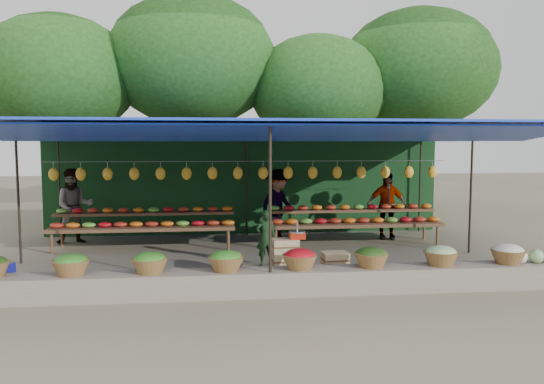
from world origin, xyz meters
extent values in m
plane|color=#635D49|center=(0.00, 0.00, 0.00)|extent=(60.00, 60.00, 0.00)
cube|color=#70665A|center=(0.00, -2.75, 0.20)|extent=(10.60, 0.55, 0.40)
cylinder|color=black|center=(0.00, -2.90, 1.40)|extent=(0.05, 0.05, 2.80)
cylinder|color=black|center=(-4.80, 0.00, 1.40)|extent=(0.05, 0.05, 2.80)
cylinder|color=black|center=(4.80, 0.00, 1.40)|extent=(0.05, 0.05, 2.80)
cylinder|color=black|center=(-4.80, 2.90, 1.40)|extent=(0.05, 0.05, 2.80)
cylinder|color=black|center=(0.00, 2.90, 1.40)|extent=(0.05, 0.05, 2.80)
cylinder|color=black|center=(4.80, 2.90, 1.40)|extent=(0.05, 0.05, 2.80)
cube|color=blue|center=(0.00, 0.00, 2.80)|extent=(10.80, 6.60, 0.04)
cube|color=blue|center=(0.00, -2.00, 2.62)|extent=(10.80, 2.19, 0.26)
cube|color=blue|center=(0.00, 2.00, 2.62)|extent=(10.80, 2.19, 0.26)
cylinder|color=#A6A6AB|center=(0.00, 1.40, 2.02)|extent=(9.60, 0.01, 0.01)
ellipsoid|color=yellow|center=(-4.50, 1.40, 1.74)|extent=(0.23, 0.17, 0.30)
ellipsoid|color=yellow|center=(-3.90, 1.40, 1.74)|extent=(0.23, 0.17, 0.30)
ellipsoid|color=yellow|center=(-3.30, 1.40, 1.74)|extent=(0.23, 0.17, 0.30)
ellipsoid|color=yellow|center=(-2.70, 1.40, 1.74)|extent=(0.23, 0.17, 0.30)
ellipsoid|color=yellow|center=(-2.10, 1.40, 1.74)|extent=(0.23, 0.17, 0.30)
ellipsoid|color=yellow|center=(-1.50, 1.40, 1.74)|extent=(0.23, 0.17, 0.30)
ellipsoid|color=yellow|center=(-0.90, 1.40, 1.74)|extent=(0.23, 0.17, 0.30)
ellipsoid|color=yellow|center=(-0.30, 1.40, 1.74)|extent=(0.23, 0.17, 0.30)
ellipsoid|color=yellow|center=(0.30, 1.40, 1.74)|extent=(0.23, 0.17, 0.30)
ellipsoid|color=yellow|center=(0.90, 1.40, 1.74)|extent=(0.23, 0.17, 0.30)
ellipsoid|color=yellow|center=(1.50, 1.40, 1.74)|extent=(0.23, 0.17, 0.30)
ellipsoid|color=yellow|center=(2.10, 1.40, 1.74)|extent=(0.23, 0.17, 0.30)
ellipsoid|color=yellow|center=(2.70, 1.40, 1.74)|extent=(0.23, 0.17, 0.30)
ellipsoid|color=yellow|center=(3.30, 1.40, 1.74)|extent=(0.23, 0.17, 0.30)
ellipsoid|color=yellow|center=(3.90, 1.40, 1.74)|extent=(0.23, 0.17, 0.30)
ellipsoid|color=yellow|center=(4.50, 1.40, 1.74)|extent=(0.23, 0.17, 0.30)
ellipsoid|color=#337920|center=(-3.10, -2.75, 0.62)|extent=(0.52, 0.52, 0.23)
ellipsoid|color=#337920|center=(-1.90, -2.75, 0.62)|extent=(0.52, 0.52, 0.23)
ellipsoid|color=#337920|center=(-0.70, -2.75, 0.62)|extent=(0.52, 0.52, 0.23)
ellipsoid|color=#AB0E16|center=(0.50, -2.75, 0.62)|extent=(0.52, 0.52, 0.23)
ellipsoid|color=#244612|center=(1.70, -2.75, 0.62)|extent=(0.52, 0.52, 0.23)
ellipsoid|color=#93BF77|center=(2.90, -2.75, 0.62)|extent=(0.52, 0.52, 0.23)
ellipsoid|color=beige|center=(4.10, -2.75, 0.62)|extent=(0.52, 0.52, 0.23)
cube|color=#17421D|center=(0.00, 3.15, 1.25)|extent=(10.60, 0.06, 2.50)
cylinder|color=#392214|center=(-5.50, 5.80, 1.98)|extent=(0.36, 0.36, 3.97)
ellipsoid|color=#17350E|center=(-5.50, 5.80, 4.46)|extent=(4.77, 4.77, 3.69)
cylinder|color=#392214|center=(-1.50, 6.20, 2.24)|extent=(0.36, 0.36, 4.48)
ellipsoid|color=#17350E|center=(-1.50, 6.20, 5.04)|extent=(5.39, 5.39, 4.17)
cylinder|color=#392214|center=(2.50, 5.90, 1.86)|extent=(0.36, 0.36, 3.71)
ellipsoid|color=#17350E|center=(2.50, 5.90, 4.18)|extent=(4.47, 4.47, 3.45)
cylinder|color=#392214|center=(6.00, 6.30, 2.18)|extent=(0.36, 0.36, 4.35)
ellipsoid|color=#17350E|center=(6.00, 6.30, 4.90)|extent=(5.24, 5.24, 4.05)
cube|color=#503620|center=(-2.50, 1.30, 0.50)|extent=(4.20, 0.95, 0.08)
cube|color=#503620|center=(-2.50, 1.60, 0.78)|extent=(4.20, 0.35, 0.06)
cylinder|color=#503620|center=(-4.45, 0.90, 0.25)|extent=(0.06, 0.06, 0.50)
cylinder|color=#503620|center=(-0.55, 0.90, 0.25)|extent=(0.06, 0.06, 0.50)
cylinder|color=#503620|center=(-4.45, 1.70, 0.25)|extent=(0.06, 0.06, 0.50)
cylinder|color=#503620|center=(-0.55, 1.70, 0.25)|extent=(0.06, 0.06, 0.50)
ellipsoid|color=#A02A16|center=(-4.40, 1.15, 0.60)|extent=(0.31, 0.26, 0.13)
ellipsoid|color=#5FA633|center=(-4.40, 1.60, 0.87)|extent=(0.26, 0.22, 0.12)
ellipsoid|color=#D16112|center=(-4.05, 1.15, 0.60)|extent=(0.31, 0.26, 0.13)
ellipsoid|color=#AB0E16|center=(-4.05, 1.60, 0.87)|extent=(0.26, 0.22, 0.12)
ellipsoid|color=#5FA633|center=(-3.70, 1.15, 0.60)|extent=(0.31, 0.26, 0.13)
ellipsoid|color=#A02A16|center=(-3.70, 1.60, 0.87)|extent=(0.26, 0.22, 0.12)
ellipsoid|color=#AB0E16|center=(-3.35, 1.15, 0.60)|extent=(0.31, 0.26, 0.13)
ellipsoid|color=#D16112|center=(-3.35, 1.60, 0.87)|extent=(0.26, 0.22, 0.12)
ellipsoid|color=#A02A16|center=(-3.00, 1.15, 0.60)|extent=(0.31, 0.26, 0.13)
ellipsoid|color=#A02A16|center=(-3.00, 1.60, 0.87)|extent=(0.26, 0.22, 0.12)
ellipsoid|color=#D16112|center=(-2.65, 1.15, 0.60)|extent=(0.31, 0.26, 0.13)
ellipsoid|color=#D16112|center=(-2.65, 1.60, 0.87)|extent=(0.26, 0.22, 0.12)
ellipsoid|color=#A02A16|center=(-2.30, 1.15, 0.60)|extent=(0.31, 0.26, 0.13)
ellipsoid|color=#5FA633|center=(-2.30, 1.60, 0.87)|extent=(0.26, 0.22, 0.12)
ellipsoid|color=#D16112|center=(-1.95, 1.15, 0.60)|extent=(0.31, 0.26, 0.13)
ellipsoid|color=#AB0E16|center=(-1.95, 1.60, 0.87)|extent=(0.26, 0.22, 0.12)
ellipsoid|color=#5FA633|center=(-1.60, 1.15, 0.60)|extent=(0.31, 0.26, 0.13)
ellipsoid|color=#A02A16|center=(-1.60, 1.60, 0.87)|extent=(0.26, 0.22, 0.12)
ellipsoid|color=#AB0E16|center=(-1.25, 1.15, 0.60)|extent=(0.31, 0.26, 0.13)
ellipsoid|color=#D16112|center=(-1.25, 1.60, 0.87)|extent=(0.26, 0.22, 0.12)
ellipsoid|color=#A02A16|center=(-0.90, 1.15, 0.60)|extent=(0.31, 0.26, 0.13)
ellipsoid|color=#A02A16|center=(-0.90, 1.60, 0.87)|extent=(0.26, 0.22, 0.12)
ellipsoid|color=#D16112|center=(-0.55, 1.15, 0.60)|extent=(0.31, 0.26, 0.13)
ellipsoid|color=#D16112|center=(-0.55, 1.60, 0.87)|extent=(0.26, 0.22, 0.12)
cube|color=#503620|center=(2.50, 1.30, 0.50)|extent=(4.20, 0.95, 0.08)
cube|color=#503620|center=(2.50, 1.60, 0.78)|extent=(4.20, 0.35, 0.06)
cylinder|color=#503620|center=(0.55, 0.90, 0.25)|extent=(0.06, 0.06, 0.50)
cylinder|color=#503620|center=(4.45, 0.90, 0.25)|extent=(0.06, 0.06, 0.50)
cylinder|color=#503620|center=(0.55, 1.70, 0.25)|extent=(0.06, 0.06, 0.50)
cylinder|color=#503620|center=(4.45, 1.70, 0.25)|extent=(0.06, 0.06, 0.50)
ellipsoid|color=#A02A16|center=(0.60, 1.15, 0.60)|extent=(0.31, 0.26, 0.13)
ellipsoid|color=#5FA633|center=(0.60, 1.60, 0.87)|extent=(0.26, 0.22, 0.12)
ellipsoid|color=#D16112|center=(0.95, 1.15, 0.60)|extent=(0.31, 0.26, 0.13)
ellipsoid|color=#AB0E16|center=(0.95, 1.60, 0.87)|extent=(0.26, 0.22, 0.12)
ellipsoid|color=#5FA633|center=(1.30, 1.15, 0.60)|extent=(0.31, 0.26, 0.13)
ellipsoid|color=#A02A16|center=(1.30, 1.60, 0.87)|extent=(0.26, 0.22, 0.12)
ellipsoid|color=#AB0E16|center=(1.65, 1.15, 0.60)|extent=(0.31, 0.26, 0.13)
ellipsoid|color=#D16112|center=(1.65, 1.60, 0.87)|extent=(0.26, 0.22, 0.12)
ellipsoid|color=#A02A16|center=(2.00, 1.15, 0.60)|extent=(0.31, 0.26, 0.13)
ellipsoid|color=#A02A16|center=(2.00, 1.60, 0.87)|extent=(0.26, 0.22, 0.12)
ellipsoid|color=#D16112|center=(2.35, 1.15, 0.60)|extent=(0.31, 0.26, 0.13)
ellipsoid|color=#D16112|center=(2.35, 1.60, 0.87)|extent=(0.26, 0.22, 0.12)
ellipsoid|color=#A02A16|center=(2.70, 1.15, 0.60)|extent=(0.31, 0.26, 0.13)
ellipsoid|color=#5FA633|center=(2.70, 1.60, 0.87)|extent=(0.26, 0.22, 0.12)
ellipsoid|color=#D16112|center=(3.05, 1.15, 0.60)|extent=(0.31, 0.26, 0.13)
ellipsoid|color=#AB0E16|center=(3.05, 1.60, 0.87)|extent=(0.26, 0.22, 0.12)
ellipsoid|color=#5FA633|center=(3.40, 1.15, 0.60)|extent=(0.31, 0.26, 0.13)
ellipsoid|color=#A02A16|center=(3.40, 1.60, 0.87)|extent=(0.26, 0.22, 0.12)
ellipsoid|color=#AB0E16|center=(3.75, 1.15, 0.60)|extent=(0.31, 0.26, 0.13)
ellipsoid|color=#D16112|center=(3.75, 1.60, 0.87)|extent=(0.26, 0.22, 0.12)
ellipsoid|color=#A02A16|center=(4.10, 1.15, 0.60)|extent=(0.31, 0.26, 0.13)
ellipsoid|color=#A02A16|center=(4.10, 1.60, 0.87)|extent=(0.26, 0.22, 0.12)
ellipsoid|color=#D16112|center=(4.45, 1.15, 0.60)|extent=(0.31, 0.26, 0.13)
ellipsoid|color=#D16112|center=(4.45, 1.60, 0.87)|extent=(0.26, 0.22, 0.12)
cube|color=#9D8559|center=(-0.64, -2.02, 0.12)|extent=(0.47, 0.36, 0.25)
cube|color=#9D8559|center=(-0.64, -2.02, 0.39)|extent=(0.47, 0.36, 0.25)
cube|color=#9D8559|center=(0.36, -2.02, 0.12)|extent=(0.47, 0.36, 0.25)
cube|color=#9D8559|center=(0.36, -2.02, 0.39)|extent=(0.47, 0.36, 0.25)
cube|color=#9D8559|center=(0.36, -2.02, 0.65)|extent=(0.47, 0.36, 0.25)
cube|color=#9D8559|center=(1.26, -2.02, 0.12)|extent=(0.47, 0.36, 0.25)
cube|color=#9D8559|center=(1.26, -2.02, 0.39)|extent=(0.47, 0.36, 0.25)
cube|color=red|center=(0.57, -2.02, 0.82)|extent=(0.27, 0.23, 0.11)
cylinder|color=#A6A6AB|center=(0.57, -2.02, 0.89)|extent=(0.29, 0.29, 0.03)
cylinder|color=#A6A6AB|center=(0.57, -2.02, 0.98)|extent=(0.03, 0.03, 0.20)
imported|color=black|center=(0.15, -0.75, 0.56)|extent=(0.44, 0.32, 1.13)
imported|color=slate|center=(-4.25, 2.14, 0.92)|extent=(1.04, 0.90, 1.83)
imported|color=slate|center=(0.75, 2.08, 0.90)|extent=(1.32, 1.25, 1.80)
imported|color=slate|center=(3.52, 1.89, 0.86)|extent=(1.05, 0.54, 1.71)
camera|label=1|loc=(-0.90, -11.13, 2.45)|focal=35.00mm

